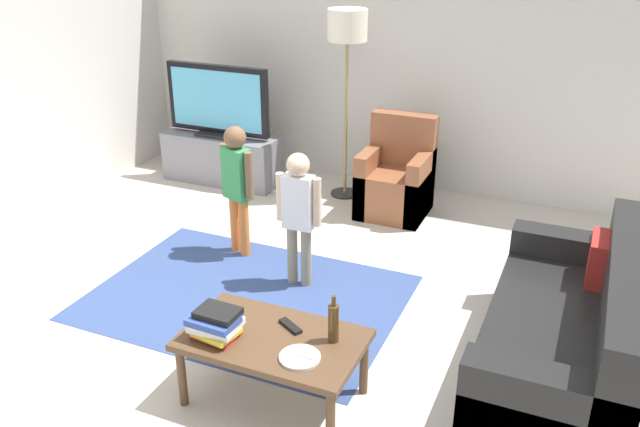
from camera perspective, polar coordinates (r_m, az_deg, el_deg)
name	(u,v)px	position (r m, az deg, el deg)	size (l,w,h in m)	color
ground	(284,338)	(4.48, -3.10, -10.52)	(7.80, 7.80, 0.00)	beige
wall_back	(420,51)	(6.61, 8.53, 13.49)	(6.00, 0.12, 2.70)	silver
area_rug	(246,297)	(4.93, -6.30, -7.09)	(2.20, 1.60, 0.01)	#33477A
tv_stand	(223,158)	(6.98, -8.30, 4.67)	(1.20, 0.44, 0.50)	slate
tv	(218,101)	(6.79, -8.70, 9.42)	(1.10, 0.28, 0.71)	black
couch	(572,340)	(4.21, 20.68, -10.06)	(0.80, 1.80, 0.86)	black
armchair	(397,181)	(6.20, 6.55, 2.74)	(0.60, 0.60, 0.90)	brown
floor_lamp	(347,36)	(6.22, 2.34, 14.89)	(0.36, 0.36, 1.78)	#262626
child_near_tv	(237,179)	(5.29, -7.07, 2.93)	(0.34, 0.20, 1.08)	orange
child_center	(299,208)	(4.80, -1.84, 0.50)	(0.35, 0.17, 1.03)	gray
coffee_table	(273,344)	(3.79, -4.02, -11.04)	(1.00, 0.60, 0.42)	#513823
book_stack	(216,324)	(3.75, -8.88, -9.27)	(0.27, 0.24, 0.17)	red
bottle	(334,322)	(3.65, 1.16, -9.27)	(0.06, 0.06, 0.28)	#4C3319
tv_remote	(290,326)	(3.82, -2.54, -9.56)	(0.17, 0.05, 0.02)	black
plate	(300,357)	(3.58, -1.73, -12.15)	(0.22, 0.22, 0.02)	white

